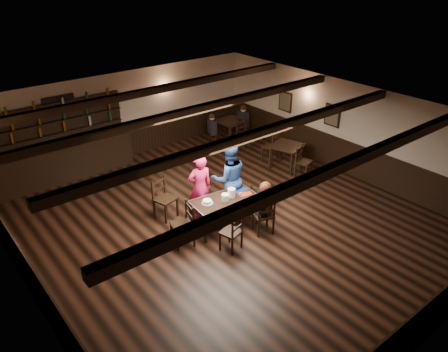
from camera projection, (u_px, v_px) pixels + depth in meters
ground at (224, 221)px, 10.67m from camera, size 10.00×10.00×0.00m
room_shell at (224, 156)px, 9.90m from camera, size 9.02×10.02×2.71m
dining_table at (225, 202)px, 10.19m from camera, size 1.65×0.96×0.75m
chair_near_left at (234, 230)px, 9.42m from camera, size 0.50×0.48×0.89m
chair_near_right at (265, 214)px, 9.97m from camera, size 0.55×0.54×0.93m
chair_end_left at (186, 221)px, 9.62m from camera, size 0.54×0.56×1.01m
chair_end_right at (258, 197)px, 10.80m from camera, size 0.39×0.41×0.80m
chair_far_pushed at (162, 195)px, 10.62m from camera, size 0.58×0.57×1.03m
woman_pink at (200, 187)px, 10.50m from camera, size 0.69×0.54×1.66m
man_blue at (229, 178)px, 10.69m from camera, size 1.10×0.99×1.85m
seated_person at (265, 200)px, 9.87m from camera, size 0.37×0.55×0.90m
cake at (207, 202)px, 9.96m from camera, size 0.26×0.26×0.08m
plate_stack_a at (225, 197)px, 10.05m from camera, size 0.18×0.18×0.17m
plate_stack_b at (231, 193)px, 10.20m from camera, size 0.18×0.18×0.21m
tea_light at (223, 195)px, 10.26m from camera, size 0.05×0.05×0.06m
salt_shaker at (240, 194)px, 10.26m from camera, size 0.03×0.03×0.09m
pepper_shaker at (240, 194)px, 10.28m from camera, size 0.03×0.03×0.08m
drink_glass at (230, 191)px, 10.36m from camera, size 0.06×0.06×0.10m
menu_red at (245, 194)px, 10.37m from camera, size 0.33×0.26×0.00m
menu_blue at (241, 190)px, 10.53m from camera, size 0.38×0.33×0.00m
bar_counter at (59, 156)px, 12.37m from camera, size 4.34×0.70×2.20m
back_table_a at (287, 148)px, 13.01m from camera, size 1.07×1.07×0.75m
back_table_b at (231, 123)px, 14.89m from camera, size 0.91×0.91×0.75m
bg_patron_left at (212, 124)px, 14.36m from camera, size 0.30×0.39×0.71m
bg_patron_right at (243, 116)px, 14.97m from camera, size 0.24×0.38×0.76m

